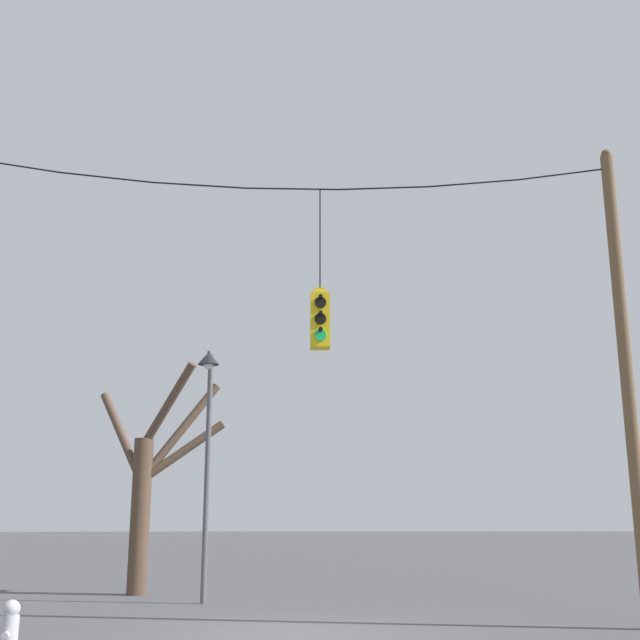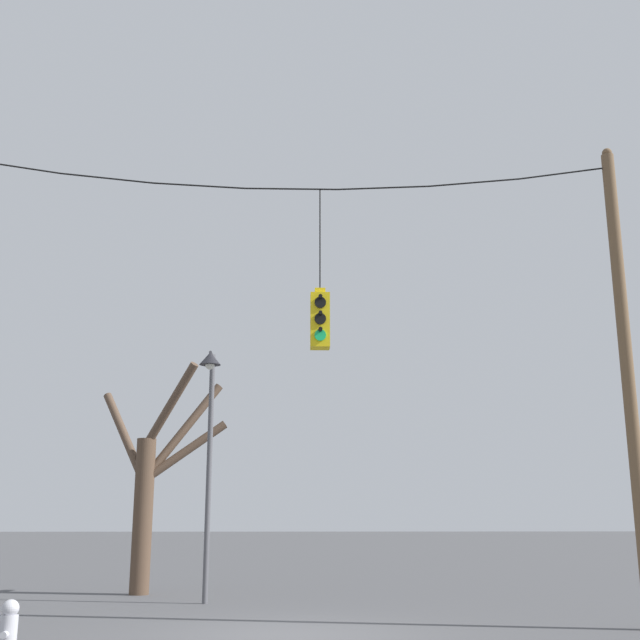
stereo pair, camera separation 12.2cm
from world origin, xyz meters
name	(u,v)px [view 1 (the left image)]	position (x,y,z in m)	size (l,w,h in m)	color
ground_plane	(287,635)	(0.00, 0.00, 0.00)	(200.00, 200.00, 0.00)	#4C4C4F
utility_pole_right	(626,373)	(5.93, 0.35, 4.26)	(0.23, 0.23, 8.54)	brown
span_wire	(292,180)	(0.00, 0.35, 7.82)	(11.87, 0.03, 0.54)	black
traffic_light_near_right_pole	(320,320)	(0.52, 0.35, 5.18)	(0.34, 0.58, 2.99)	yellow
street_lamp	(208,417)	(-1.81, 4.45, 3.95)	(0.48, 0.82, 5.41)	#515156
bare_tree	(149,483)	(-3.45, 6.87, 2.60)	(3.42, 2.25, 5.49)	brown
fire_hydrant	(9,630)	(-3.55, -2.36, 0.38)	(0.22, 0.30, 0.75)	silver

